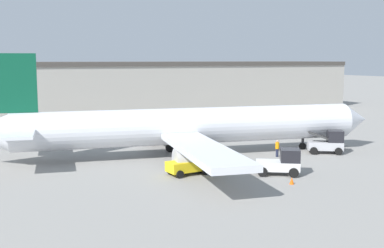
% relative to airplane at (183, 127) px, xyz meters
% --- Properties ---
extents(ground_plane, '(400.00, 400.00, 0.00)m').
position_rel_airplane_xyz_m(ground_plane, '(0.92, -0.18, -2.88)').
color(ground_plane, gray).
extents(terminal_building, '(93.88, 18.01, 9.09)m').
position_rel_airplane_xyz_m(terminal_building, '(4.11, 40.31, 1.67)').
color(terminal_building, '#ADA89E').
rests_on(terminal_building, ground_plane).
extents(airplane, '(40.57, 33.82, 10.02)m').
position_rel_airplane_xyz_m(airplane, '(0.00, 0.00, 0.00)').
color(airplane, silver).
rests_on(airplane, ground_plane).
extents(ground_crew_worker, '(0.37, 0.37, 1.68)m').
position_rel_airplane_xyz_m(ground_crew_worker, '(8.12, -4.44, -1.99)').
color(ground_crew_worker, '#1E2338').
rests_on(ground_crew_worker, ground_plane).
extents(baggage_tug, '(3.97, 3.57, 2.17)m').
position_rel_airplane_xyz_m(baggage_tug, '(4.00, -10.65, -1.86)').
color(baggage_tug, silver).
rests_on(baggage_tug, ground_plane).
extents(belt_loader_truck, '(3.76, 3.31, 2.36)m').
position_rel_airplane_xyz_m(belt_loader_truck, '(13.79, -5.31, -1.77)').
color(belt_loader_truck, '#B2B2B7').
rests_on(belt_loader_truck, ground_plane).
extents(pushback_tug, '(3.59, 2.09, 2.32)m').
position_rel_airplane_xyz_m(pushback_tug, '(-2.57, -7.09, -1.84)').
color(pushback_tug, yellow).
rests_on(pushback_tug, ground_plane).
extents(safety_cone_near, '(0.36, 0.36, 0.55)m').
position_rel_airplane_xyz_m(safety_cone_near, '(2.81, -13.52, -2.61)').
color(safety_cone_near, '#EF590F').
rests_on(safety_cone_near, ground_plane).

